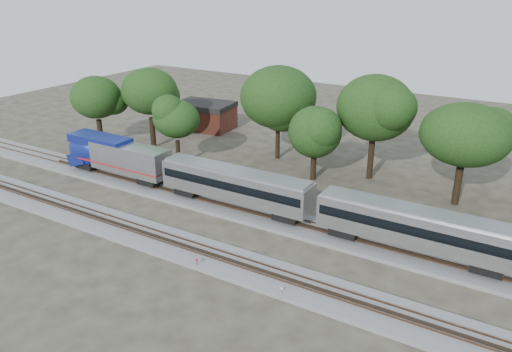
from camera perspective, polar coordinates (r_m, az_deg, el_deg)
The scene contains 14 objects.
ground at distance 51.76m, azimuth -3.17°, elevation -7.20°, with size 160.00×160.00×0.00m, color #383328.
track_far at distance 56.15m, azimuth 0.25°, elevation -4.48°, with size 160.00×5.00×0.73m.
track_near at distance 48.85m, azimuth -5.81°, elevation -8.92°, with size 160.00×5.00×0.73m.
switch_stand_red at distance 46.75m, azimuth -6.77°, elevation -9.77°, with size 0.35×0.12×1.11m.
switch_stand_white at distance 43.05m, azimuth 2.96°, elevation -12.94°, with size 0.27×0.09×0.86m.
switch_lever at distance 43.75m, azimuth 1.71°, elevation -12.92°, with size 0.50×0.30×0.30m, color #512D19.
brick_building at distance 89.14m, azimuth -5.86°, elevation 6.91°, with size 10.43×7.91×4.67m.
tree_0 at distance 81.92m, azimuth -17.81°, elevation 8.55°, with size 7.89×7.89×11.13m.
tree_1 at distance 78.49m, azimuth -12.08°, elevation 9.43°, with size 9.07×9.07×12.79m.
tree_2 at distance 70.18m, azimuth -9.12°, elevation 6.46°, with size 6.98×6.98×9.85m.
tree_3 at distance 71.82m, azimuth 2.57°, elevation 9.00°, with size 9.36×9.36×13.20m.
tree_4 at distance 64.75m, azimuth 6.75°, elevation 5.00°, with size 6.66×6.66×9.39m.
tree_5 at distance 65.70m, azimuth 13.47°, elevation 7.56°, with size 9.76×9.76×13.76m.
tree_6 at distance 61.03m, azimuth 22.83°, elevation 4.35°, with size 8.70×8.70×12.26m.
Camera 1 is at (25.62, -37.36, 25.04)m, focal length 35.00 mm.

